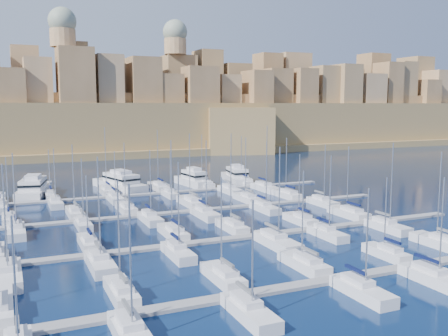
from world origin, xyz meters
name	(u,v)px	position (x,y,z in m)	size (l,w,h in m)	color
ground	(218,222)	(0.00, 0.00, 0.00)	(600.00, 600.00, 0.00)	#020E31
pontoon_near	(328,281)	(0.00, -34.00, 0.20)	(84.00, 2.00, 0.40)	slate
pontoon_mid_near	(247,237)	(0.00, -12.00, 0.20)	(84.00, 2.00, 0.40)	slate
pontoon_mid_far	(199,210)	(0.00, 10.00, 0.20)	(84.00, 2.00, 0.40)	slate
pontoon_far	(166,193)	(0.00, 32.00, 0.20)	(84.00, 2.00, 0.40)	slate
sailboat_1	(121,292)	(-23.97, -28.89, 0.73)	(2.53, 8.44, 13.44)	silver
sailboat_2	(223,276)	(-11.59, -28.76, 0.73)	(2.61, 8.70, 13.05)	silver
sailboat_3	(304,263)	(0.06, -28.55, 0.74)	(2.74, 9.14, 13.14)	silver
sailboat_4	(386,253)	(13.17, -29.24, 0.71)	(2.32, 7.73, 11.61)	silver
sailboat_5	(440,242)	(24.19, -28.36, 0.75)	(2.85, 9.51, 14.70)	silver
sailboat_7	(131,333)	(-25.36, -39.38, 0.75)	(2.70, 8.99, 14.86)	silver
sailboat_8	(250,311)	(-13.33, -39.36, 0.73)	(2.69, 8.95, 12.48)	silver
sailboat_9	(362,290)	(0.73, -39.29, 0.73)	(2.64, 8.80, 12.68)	silver
sailboat_10	(435,278)	(11.23, -39.68, 0.74)	(2.88, 9.59, 13.31)	silver
sailboat_13	(89,242)	(-24.20, -7.02, 0.71)	(2.45, 8.17, 11.14)	silver
sailboat_14	(173,232)	(-10.73, -6.54, 0.76)	(2.75, 9.16, 15.98)	silver
sailboat_15	(232,226)	(-0.28, -6.73, 0.74)	(2.63, 8.77, 13.49)	silver
sailboat_16	(300,219)	(13.15, -6.95, 0.73)	(2.49, 8.31, 12.80)	silver
sailboat_17	(349,213)	(24.50, -6.18, 0.75)	(2.96, 9.88, 13.75)	silver
sailboat_18	(8,275)	(-35.42, -18.01, 0.76)	(3.08, 10.27, 14.75)	silver
sailboat_19	(100,263)	(-24.36, -17.64, 0.76)	(2.85, 9.51, 15.08)	silver
sailboat_20	(178,252)	(-13.49, -17.25, 0.74)	(2.62, 8.72, 13.85)	silver
sailboat_21	(276,241)	(1.87, -18.11, 0.77)	(3.14, 10.46, 15.47)	silver
sailboat_22	(327,233)	(11.82, -17.06, 0.74)	(2.50, 8.32, 13.69)	silver
sailboat_23	(387,226)	(23.87, -17.43, 0.76)	(2.73, 9.10, 15.33)	silver
sailboat_24	(9,219)	(-35.06, 14.76, 0.72)	(2.32, 7.73, 12.23)	silver
sailboat_25	(75,212)	(-23.39, 15.34, 0.74)	(2.67, 8.91, 14.14)	silver
sailboat_26	(126,208)	(-13.46, 15.40, 0.74)	(2.71, 9.03, 14.15)	silver
sailboat_27	(191,202)	(0.58, 16.13, 0.77)	(3.15, 10.50, 15.58)	silver
sailboat_28	(247,198)	(13.37, 15.36, 0.75)	(2.68, 8.94, 14.46)	silver
sailboat_29	(287,194)	(23.93, 15.64, 0.75)	(2.86, 9.52, 14.07)	silver
sailboat_30	(16,231)	(-34.03, 4.53, 0.74)	(2.75, 9.17, 13.97)	silver
sailboat_31	(83,224)	(-23.28, 5.27, 0.72)	(2.30, 7.67, 12.53)	silver
sailboat_32	(150,218)	(-11.46, 4.71, 0.74)	(2.64, 8.81, 13.63)	silver
sailboat_33	(205,214)	(-0.83, 4.33, 0.76)	(2.87, 9.57, 15.02)	silver
sailboat_34	(265,208)	(12.13, 4.64, 0.75)	(2.68, 8.94, 14.46)	silver
sailboat_35	(322,202)	(26.12, 4.79, 0.73)	(2.59, 8.63, 13.32)	silver
sailboat_37	(50,195)	(-26.11, 36.65, 0.71)	(2.25, 7.51, 11.51)	silver
sailboat_38	(107,190)	(-13.11, 37.75, 0.77)	(2.92, 9.74, 16.25)	silver
sailboat_39	(159,187)	(-0.04, 38.08, 0.77)	(3.13, 10.42, 15.36)	silver
sailboat_40	(203,184)	(11.77, 37.93, 0.75)	(3.03, 10.11, 13.83)	silver
sailboat_41	(242,182)	(22.77, 37.12, 0.73)	(2.54, 8.46, 13.36)	silver
sailboat_42	(0,207)	(-36.58, 26.67, 0.74)	(2.67, 8.89, 13.35)	silver
sailboat_43	(55,203)	(-25.91, 26.76, 0.73)	(2.61, 8.70, 12.66)	silver
sailboat_44	(115,198)	(-13.36, 26.83, 0.72)	(2.57, 8.57, 11.58)	silver
sailboat_45	(170,194)	(-0.52, 27.42, 0.70)	(2.21, 7.36, 10.96)	silver
sailboat_46	(230,190)	(14.33, 26.38, 0.75)	(2.84, 9.47, 14.81)	silver
sailboat_47	(265,188)	(23.76, 25.91, 0.78)	(3.13, 10.43, 16.48)	silver
motor_yacht_a	(34,188)	(-29.36, 42.47, 1.73)	(9.54, 19.44, 5.25)	silver
motor_yacht_b	(120,182)	(-8.84, 42.72, 1.73)	(10.67, 20.01, 5.25)	silver
motor_yacht_c	(193,179)	(10.02, 40.38, 1.73)	(5.94, 14.71, 5.25)	silver
motor_yacht_d	(236,176)	(22.99, 41.11, 1.73)	(7.32, 16.41, 5.25)	silver
fortified_city	(86,119)	(-0.19, 155.26, 14.74)	(460.00, 108.95, 59.52)	brown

